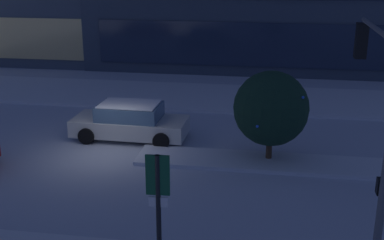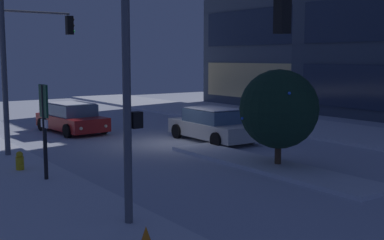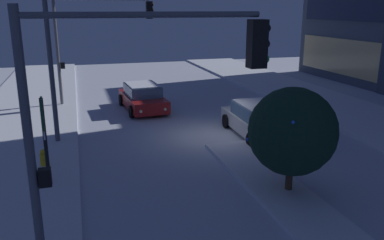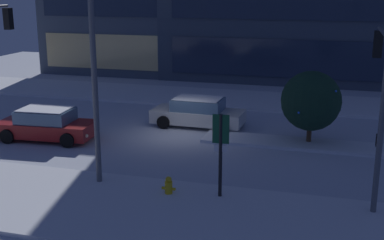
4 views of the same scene
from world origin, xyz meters
name	(u,v)px [view 1 (image 1 of 4)]	position (x,y,z in m)	size (l,w,h in m)	color
ground	(105,155)	(0.00, 0.00, 0.00)	(52.00, 52.00, 0.00)	silver
curb_strip_far	(156,95)	(0.00, 8.50, 0.07)	(52.00, 5.20, 0.14)	silver
median_strip	(260,162)	(5.80, 0.08, 0.07)	(9.00, 1.80, 0.14)	silver
car_far	(130,122)	(0.44, 1.94, 0.71)	(4.78, 2.19, 1.49)	silver
traffic_light_corner_near_right	(375,97)	(8.53, -4.72, 3.95)	(0.32, 5.01, 5.67)	#565960
parking_info_sign	(158,198)	(3.62, -6.84, 1.90)	(0.55, 0.12, 2.97)	black
decorated_tree_median	(271,109)	(6.10, 0.36, 2.02)	(2.68, 2.68, 3.37)	#473323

